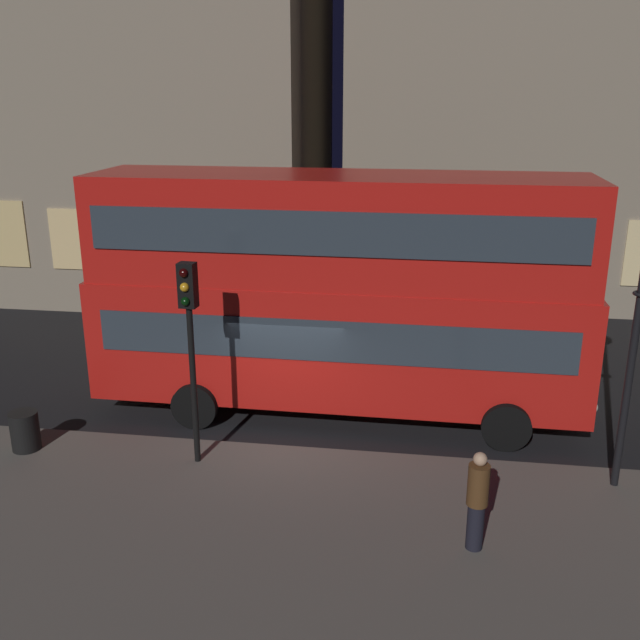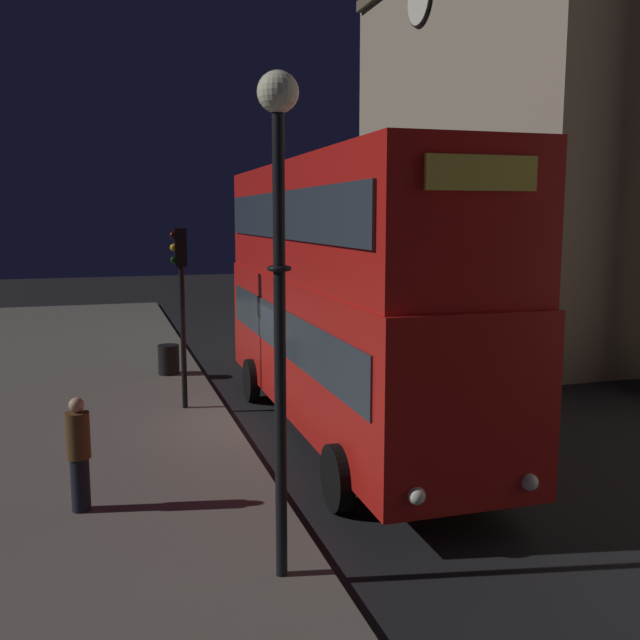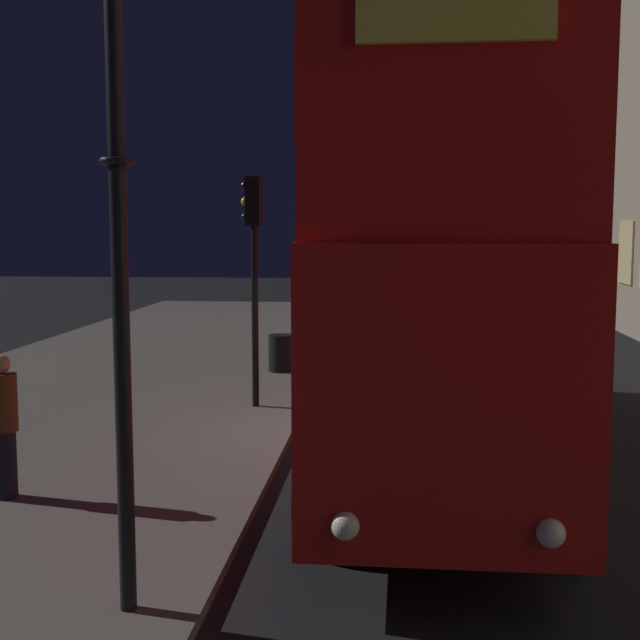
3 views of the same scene
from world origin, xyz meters
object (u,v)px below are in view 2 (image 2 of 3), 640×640
at_px(pedestrian, 79,453).
at_px(traffic_light_near_kerb, 181,280).
at_px(double_decker_bus, 344,286).
at_px(street_lamp, 279,231).
at_px(litter_bin, 169,360).

bearing_deg(pedestrian, traffic_light_near_kerb, 33.34).
xyz_separation_m(double_decker_bus, street_lamp, (5.59, -2.71, 1.22)).
xyz_separation_m(double_decker_bus, pedestrian, (2.86, -5.08, -2.05)).
bearing_deg(pedestrian, litter_bin, 41.81).
distance_m(double_decker_bus, pedestrian, 6.18).
height_order(traffic_light_near_kerb, litter_bin, traffic_light_near_kerb).
xyz_separation_m(street_lamp, litter_bin, (-11.68, -0.28, -3.75)).
height_order(street_lamp, litter_bin, street_lamp).
bearing_deg(traffic_light_near_kerb, double_decker_bus, 55.06).
relative_size(pedestrian, litter_bin, 2.11).
bearing_deg(traffic_light_near_kerb, pedestrian, -17.12).
bearing_deg(traffic_light_near_kerb, litter_bin, -175.32).
xyz_separation_m(traffic_light_near_kerb, street_lamp, (8.04, 0.27, 1.24)).
relative_size(traffic_light_near_kerb, pedestrian, 2.37).
bearing_deg(litter_bin, street_lamp, 1.38).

